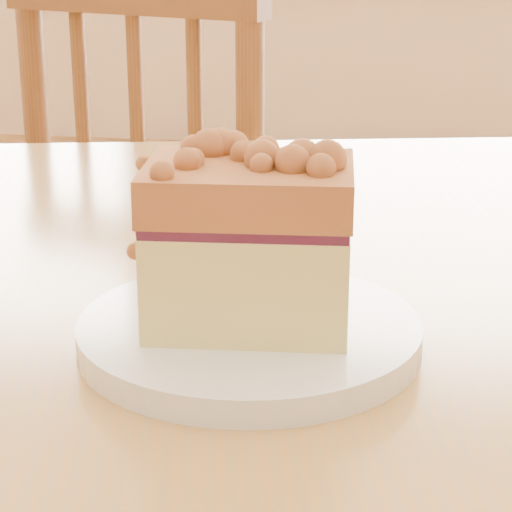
{
  "coord_description": "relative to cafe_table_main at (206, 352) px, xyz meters",
  "views": [
    {
      "loc": [
        0.2,
        -0.48,
        1.03
      ],
      "look_at": [
        0.11,
        0.15,
        0.8
      ],
      "focal_mm": 70.0,
      "sensor_mm": 36.0,
      "label": 1
    }
  ],
  "objects": [
    {
      "name": "cake_slice",
      "position": [
        0.07,
        -0.17,
        0.17
      ],
      "size": [
        0.15,
        0.11,
        0.12
      ],
      "rotation": [
        0.0,
        0.0,
        0.07
      ],
      "color": "#DED07D",
      "rests_on": "plate"
    },
    {
      "name": "cafe_table_main",
      "position": [
        0.0,
        0.0,
        0.0
      ],
      "size": [
        1.48,
        1.14,
        0.75
      ],
      "rotation": [
        0.0,
        0.0,
        0.21
      ],
      "color": "#A57D40",
      "rests_on": "ground"
    },
    {
      "name": "cafe_chair_main",
      "position": [
        -0.15,
        0.69,
        -0.17
      ],
      "size": [
        0.55,
        0.55,
        0.97
      ],
      "rotation": [
        0.0,
        0.0,
        2.81
      ],
      "color": "brown",
      "rests_on": "ground"
    },
    {
      "name": "plate",
      "position": [
        0.07,
        -0.17,
        0.1
      ],
      "size": [
        0.23,
        0.23,
        0.02
      ],
      "color": "white",
      "rests_on": "cafe_table_main"
    }
  ]
}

